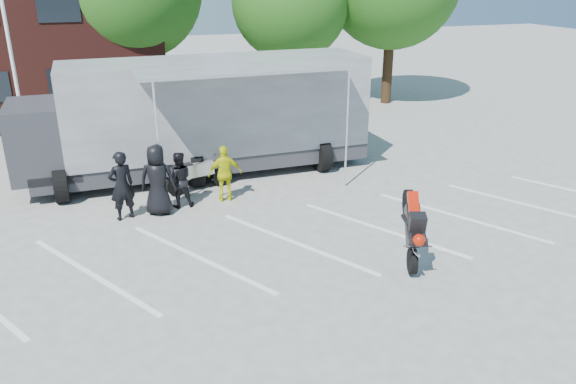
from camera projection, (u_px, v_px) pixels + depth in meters
ground at (302, 262)px, 12.99m from camera, size 100.00×100.00×0.00m
parking_bay_lines at (288, 244)px, 13.86m from camera, size 18.09×13.33×0.01m
flagpole at (12, 12)px, 18.01m from camera, size 1.61×0.12×8.00m
tree_mid at (291, 2)px, 25.88m from camera, size 5.44×5.44×7.68m
transporter_truck at (206, 173)px, 18.77m from camera, size 11.76×5.76×3.72m
parked_motorcycle at (200, 190)px, 17.26m from camera, size 2.31×1.27×1.15m
stunt_bike_rider at (405, 261)px, 13.04m from camera, size 1.27×1.79×1.92m
spectator_leather_a at (158, 180)px, 15.25m from camera, size 1.12×0.90×1.98m
spectator_leather_b at (122, 186)px, 14.94m from camera, size 0.81×0.66×1.91m
spectator_leather_c at (179, 180)px, 15.79m from camera, size 0.81×0.65×1.62m
spectator_hivis at (225, 174)px, 16.19m from camera, size 1.00×0.48×1.67m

